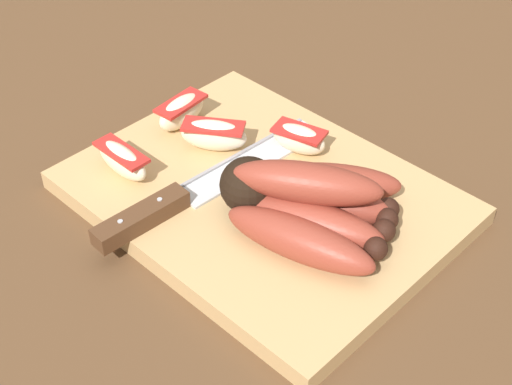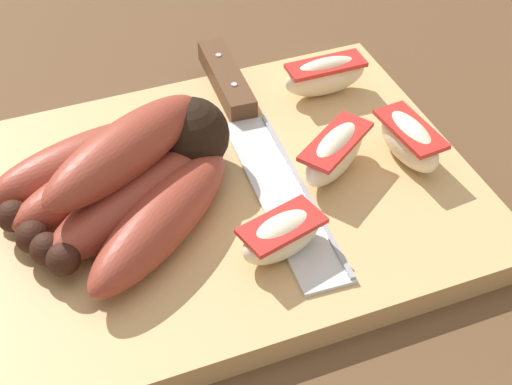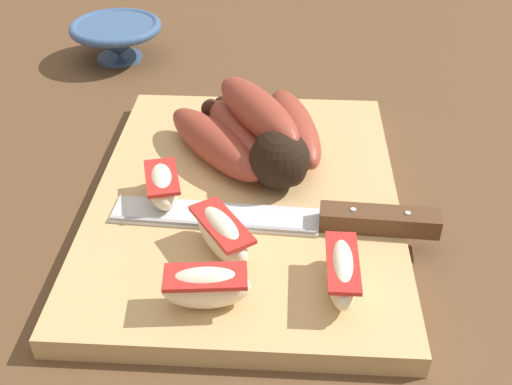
{
  "view_description": "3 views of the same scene",
  "coord_description": "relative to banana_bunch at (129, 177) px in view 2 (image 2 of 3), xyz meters",
  "views": [
    {
      "loc": [
        0.38,
        -0.43,
        0.5
      ],
      "look_at": [
        0.01,
        -0.04,
        0.04
      ],
      "focal_mm": 52.69,
      "sensor_mm": 36.0,
      "label": 1
    },
    {
      "loc": [
        0.11,
        0.36,
        0.39
      ],
      "look_at": [
        -0.03,
        0.01,
        0.03
      ],
      "focal_mm": 52.79,
      "sensor_mm": 36.0,
      "label": 2
    },
    {
      "loc": [
        -0.46,
        -0.05,
        0.36
      ],
      "look_at": [
        -0.03,
        -0.03,
        0.03
      ],
      "focal_mm": 43.1,
      "sensor_mm": 36.0,
      "label": 3
    }
  ],
  "objects": [
    {
      "name": "ground_plane",
      "position": [
        -0.05,
        0.03,
        -0.05
      ],
      "size": [
        6.0,
        6.0,
        0.0
      ],
      "primitive_type": "plane",
      "color": "brown"
    },
    {
      "name": "cutting_board",
      "position": [
        -0.06,
        0.01,
        -0.04
      ],
      "size": [
        0.36,
        0.28,
        0.02
      ],
      "primitive_type": "cube",
      "color": "tan",
      "rests_on": "ground_plane"
    },
    {
      "name": "banana_bunch",
      "position": [
        0.0,
        0.0,
        0.0
      ],
      "size": [
        0.18,
        0.18,
        0.07
      ],
      "color": "black",
      "rests_on": "cutting_board"
    },
    {
      "name": "chefs_knife",
      "position": [
        -0.11,
        -0.06,
        -0.02
      ],
      "size": [
        0.04,
        0.28,
        0.02
      ],
      "color": "silver",
      "rests_on": "cutting_board"
    },
    {
      "name": "apple_wedge_near",
      "position": [
        -0.2,
        0.03,
        -0.01
      ],
      "size": [
        0.03,
        0.07,
        0.03
      ],
      "color": "#F4E5C1",
      "rests_on": "cutting_board"
    },
    {
      "name": "apple_wedge_middle",
      "position": [
        -0.15,
        0.02,
        -0.01
      ],
      "size": [
        0.07,
        0.06,
        0.04
      ],
      "color": "#F4E5C1",
      "rests_on": "cutting_board"
    },
    {
      "name": "apple_wedge_far",
      "position": [
        -0.18,
        -0.07,
        -0.01
      ],
      "size": [
        0.07,
        0.02,
        0.03
      ],
      "color": "#F4E5C1",
      "rests_on": "cutting_board"
    },
    {
      "name": "apple_wedge_extra",
      "position": [
        -0.08,
        0.08,
        -0.01
      ],
      "size": [
        0.06,
        0.04,
        0.03
      ],
      "color": "#F4E5C1",
      "rests_on": "cutting_board"
    }
  ]
}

